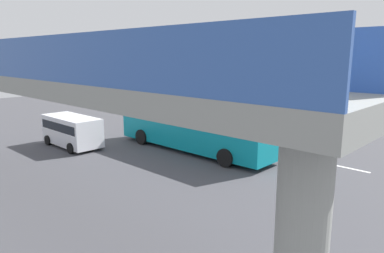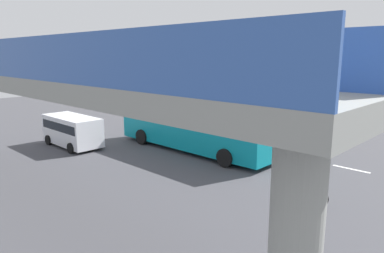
{
  "view_description": "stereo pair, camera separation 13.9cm",
  "coord_description": "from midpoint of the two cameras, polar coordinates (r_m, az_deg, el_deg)",
  "views": [
    {
      "loc": [
        -14.49,
        16.98,
        6.12
      ],
      "look_at": [
        0.86,
        0.83,
        1.6
      ],
      "focal_mm": 33.28,
      "sensor_mm": 36.0,
      "label": 1
    },
    {
      "loc": [
        -14.59,
        16.88,
        6.12
      ],
      "look_at": [
        0.86,
        0.83,
        1.6
      ],
      "focal_mm": 33.28,
      "sensor_mm": 36.0,
      "label": 2
    }
  ],
  "objects": [
    {
      "name": "traffic_sign",
      "position": [
        27.38,
        4.57,
        2.55
      ],
      "size": [
        0.08,
        0.6,
        2.8
      ],
      "color": "slate",
      "rests_on": "ground"
    },
    {
      "name": "lane_dash_leftmost",
      "position": [
        21.37,
        24.3,
        -6.21
      ],
      "size": [
        2.0,
        0.2,
        0.01
      ],
      "primitive_type": "cube",
      "color": "silver",
      "rests_on": "ground"
    },
    {
      "name": "city_bus",
      "position": [
        22.76,
        0.31,
        0.74
      ],
      "size": [
        11.54,
        2.85,
        3.15
      ],
      "color": "#0C8493",
      "rests_on": "ground"
    },
    {
      "name": "lane_dash_right",
      "position": [
        27.53,
        0.2,
        -1.37
      ],
      "size": [
        2.0,
        0.2,
        0.01
      ],
      "primitive_type": "cube",
      "color": "silver",
      "rests_on": "ground"
    },
    {
      "name": "lane_dash_rightmost",
      "position": [
        30.36,
        -5.26,
        -0.2
      ],
      "size": [
        2.0,
        0.2,
        0.01
      ],
      "primitive_type": "cube",
      "color": "silver",
      "rests_on": "ground"
    },
    {
      "name": "parked_van",
      "position": [
        25.25,
        -18.5,
        -0.41
      ],
      "size": [
        4.8,
        2.17,
        2.05
      ],
      "color": "silver",
      "rests_on": "ground"
    },
    {
      "name": "pedestrian_overpass",
      "position": [
        15.49,
        -26.48,
        5.49
      ],
      "size": [
        26.1,
        2.6,
        6.57
      ],
      "color": "gray",
      "rests_on": "ground"
    },
    {
      "name": "pedestrian",
      "position": [
        25.29,
        7.61,
        -0.58
      ],
      "size": [
        0.38,
        0.38,
        1.79
      ],
      "color": "#2D2D38",
      "rests_on": "ground"
    },
    {
      "name": "ground",
      "position": [
        23.14,
        3.14,
        -3.88
      ],
      "size": [
        80.0,
        80.0,
        0.0
      ],
      "primitive_type": "plane",
      "color": "#424247"
    },
    {
      "name": "lane_dash_left",
      "position": [
        22.91,
        14.87,
        -4.41
      ],
      "size": [
        2.0,
        0.2,
        0.01
      ],
      "primitive_type": "cube",
      "color": "silver",
      "rests_on": "ground"
    },
    {
      "name": "lane_dash_centre",
      "position": [
        25.01,
        6.85,
        -2.77
      ],
      "size": [
        2.0,
        0.2,
        0.01
      ],
      "primitive_type": "cube",
      "color": "silver",
      "rests_on": "ground"
    },
    {
      "name": "bicycle_orange",
      "position": [
        15.98,
        18.34,
        -10.22
      ],
      "size": [
        1.77,
        0.44,
        0.96
      ],
      "color": "black",
      "rests_on": "ground"
    }
  ]
}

